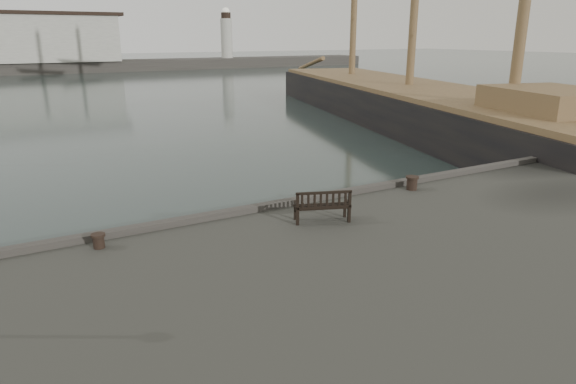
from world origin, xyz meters
name	(u,v)px	position (x,y,z in m)	size (l,w,h in m)	color
ground	(263,256)	(0.00, 0.00, 0.00)	(400.00, 400.00, 0.00)	black
breakwater	(0,49)	(-4.56, 92.00, 4.30)	(140.00, 9.50, 12.20)	#383530
bench	(322,212)	(0.91, -1.83, 1.84)	(1.63, 1.04, 0.89)	black
bollard_left	(99,241)	(-4.80, -0.75, 1.74)	(0.34, 0.34, 0.36)	black
bollard_right	(412,183)	(5.19, -0.75, 1.79)	(0.44, 0.44, 0.46)	black
tall_ship_main	(407,111)	(21.54, 17.48, 0.81)	(19.48, 44.01, 32.43)	black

